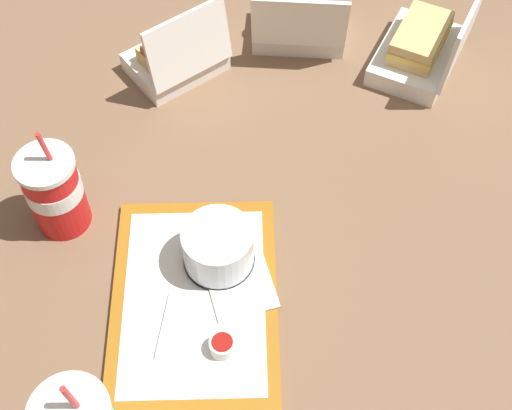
{
  "coord_description": "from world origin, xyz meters",
  "views": [
    {
      "loc": [
        -0.69,
        -0.14,
        1.01
      ],
      "look_at": [
        -0.03,
        -0.02,
        0.05
      ],
      "focal_mm": 50.0,
      "sensor_mm": 36.0,
      "label": 1
    }
  ],
  "objects_px": {
    "cake_container": "(218,248)",
    "clamshell_hotdog_center": "(299,24)",
    "plastic_fork": "(166,325)",
    "clamshell_sandwich_right": "(423,48)",
    "clamshell_hotdog_front": "(177,56)",
    "soda_cup_front": "(54,191)",
    "ketchup_cup": "(222,345)",
    "food_tray": "(195,300)"
  },
  "relations": [
    {
      "from": "ketchup_cup",
      "to": "plastic_fork",
      "type": "distance_m",
      "value": 0.1
    },
    {
      "from": "clamshell_hotdog_center",
      "to": "soda_cup_front",
      "type": "height_order",
      "value": "soda_cup_front"
    },
    {
      "from": "cake_container",
      "to": "ketchup_cup",
      "type": "bearing_deg",
      "value": -166.4
    },
    {
      "from": "ketchup_cup",
      "to": "clamshell_sandwich_right",
      "type": "distance_m",
      "value": 0.72
    },
    {
      "from": "food_tray",
      "to": "clamshell_sandwich_right",
      "type": "relative_size",
      "value": 1.7
    },
    {
      "from": "clamshell_hotdog_center",
      "to": "soda_cup_front",
      "type": "distance_m",
      "value": 0.61
    },
    {
      "from": "food_tray",
      "to": "clamshell_hotdog_center",
      "type": "height_order",
      "value": "clamshell_hotdog_center"
    },
    {
      "from": "cake_container",
      "to": "clamshell_hotdog_center",
      "type": "bearing_deg",
      "value": -5.36
    },
    {
      "from": "plastic_fork",
      "to": "soda_cup_front",
      "type": "xyz_separation_m",
      "value": [
        0.17,
        0.22,
        0.07
      ]
    },
    {
      "from": "clamshell_hotdog_center",
      "to": "clamshell_hotdog_front",
      "type": "relative_size",
      "value": 0.9
    },
    {
      "from": "plastic_fork",
      "to": "clamshell_hotdog_center",
      "type": "height_order",
      "value": "clamshell_hotdog_center"
    },
    {
      "from": "food_tray",
      "to": "clamshell_hotdog_center",
      "type": "relative_size",
      "value": 2.08
    },
    {
      "from": "plastic_fork",
      "to": "clamshell_hotdog_center",
      "type": "distance_m",
      "value": 0.69
    },
    {
      "from": "food_tray",
      "to": "ketchup_cup",
      "type": "xyz_separation_m",
      "value": [
        -0.08,
        -0.06,
        0.02
      ]
    },
    {
      "from": "ketchup_cup",
      "to": "clamshell_hotdog_front",
      "type": "distance_m",
      "value": 0.61
    },
    {
      "from": "clamshell_hotdog_front",
      "to": "ketchup_cup",
      "type": "bearing_deg",
      "value": -160.12
    },
    {
      "from": "ketchup_cup",
      "to": "soda_cup_front",
      "type": "xyz_separation_m",
      "value": [
        0.19,
        0.31,
        0.06
      ]
    },
    {
      "from": "cake_container",
      "to": "clamshell_hotdog_front",
      "type": "bearing_deg",
      "value": 21.99
    },
    {
      "from": "ketchup_cup",
      "to": "clamshell_sandwich_right",
      "type": "xyz_separation_m",
      "value": [
        0.67,
        -0.27,
        0.02
      ]
    },
    {
      "from": "cake_container",
      "to": "clamshell_hotdog_center",
      "type": "xyz_separation_m",
      "value": [
        0.56,
        -0.05,
        -0.01
      ]
    },
    {
      "from": "plastic_fork",
      "to": "soda_cup_front",
      "type": "relative_size",
      "value": 0.51
    },
    {
      "from": "food_tray",
      "to": "clamshell_sandwich_right",
      "type": "distance_m",
      "value": 0.68
    },
    {
      "from": "soda_cup_front",
      "to": "plastic_fork",
      "type": "bearing_deg",
      "value": -127.46
    },
    {
      "from": "cake_container",
      "to": "clamshell_hotdog_front",
      "type": "xyz_separation_m",
      "value": [
        0.42,
        0.17,
        -0.01
      ]
    },
    {
      "from": "plastic_fork",
      "to": "clamshell_hotdog_front",
      "type": "bearing_deg",
      "value": 9.44
    },
    {
      "from": "plastic_fork",
      "to": "clamshell_sandwich_right",
      "type": "relative_size",
      "value": 0.45
    },
    {
      "from": "cake_container",
      "to": "plastic_fork",
      "type": "bearing_deg",
      "value": 156.09
    },
    {
      "from": "ketchup_cup",
      "to": "soda_cup_front",
      "type": "bearing_deg",
      "value": 58.59
    },
    {
      "from": "plastic_fork",
      "to": "clamshell_sandwich_right",
      "type": "height_order",
      "value": "clamshell_sandwich_right"
    },
    {
      "from": "food_tray",
      "to": "cake_container",
      "type": "bearing_deg",
      "value": -18.31
    },
    {
      "from": "soda_cup_front",
      "to": "clamshell_hotdog_front",
      "type": "bearing_deg",
      "value": -15.65
    },
    {
      "from": "food_tray",
      "to": "plastic_fork",
      "type": "height_order",
      "value": "plastic_fork"
    },
    {
      "from": "ketchup_cup",
      "to": "clamshell_sandwich_right",
      "type": "height_order",
      "value": "clamshell_sandwich_right"
    },
    {
      "from": "ketchup_cup",
      "to": "clamshell_hotdog_center",
      "type": "relative_size",
      "value": 0.2
    },
    {
      "from": "clamshell_hotdog_front",
      "to": "soda_cup_front",
      "type": "distance_m",
      "value": 0.4
    },
    {
      "from": "clamshell_sandwich_right",
      "to": "cake_container",
      "type": "bearing_deg",
      "value": 150.1
    },
    {
      "from": "clamshell_sandwich_right",
      "to": "soda_cup_front",
      "type": "distance_m",
      "value": 0.75
    },
    {
      "from": "food_tray",
      "to": "clamshell_sandwich_right",
      "type": "xyz_separation_m",
      "value": [
        0.6,
        -0.33,
        0.04
      ]
    },
    {
      "from": "soda_cup_front",
      "to": "cake_container",
      "type": "bearing_deg",
      "value": -98.58
    },
    {
      "from": "ketchup_cup",
      "to": "clamshell_sandwich_right",
      "type": "relative_size",
      "value": 0.16
    },
    {
      "from": "clamshell_hotdog_center",
      "to": "soda_cup_front",
      "type": "relative_size",
      "value": 0.92
    },
    {
      "from": "ketchup_cup",
      "to": "clamshell_hotdog_center",
      "type": "height_order",
      "value": "clamshell_hotdog_center"
    }
  ]
}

